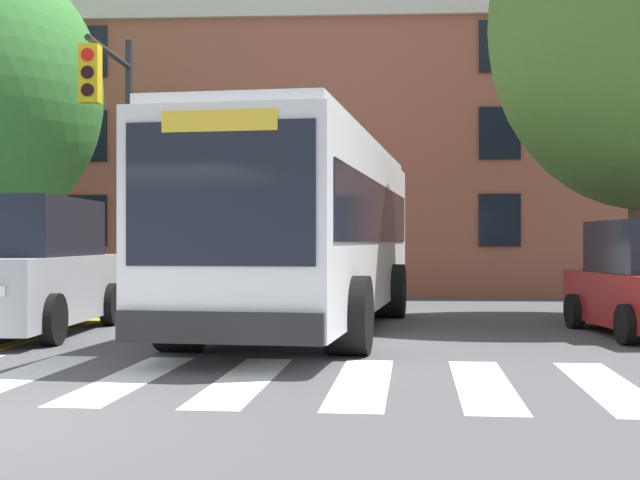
% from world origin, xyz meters
% --- Properties ---
extents(crosswalk, '(10.97, 4.00, 0.01)m').
position_xyz_m(crosswalk, '(0.82, 2.47, 0.00)').
color(crosswalk, white).
rests_on(crosswalk, ground).
extents(lane_line_yellow_inner, '(0.12, 36.00, 0.01)m').
position_xyz_m(lane_line_yellow_inner, '(-1.87, 16.47, 0.00)').
color(lane_line_yellow_inner, gold).
rests_on(lane_line_yellow_inner, ground).
extents(lane_line_yellow_outer, '(0.12, 36.00, 0.01)m').
position_xyz_m(lane_line_yellow_outer, '(-1.71, 16.47, 0.00)').
color(lane_line_yellow_outer, gold).
rests_on(lane_line_yellow_outer, ground).
extents(city_bus, '(3.73, 11.27, 3.24)m').
position_xyz_m(city_bus, '(2.40, 8.11, 1.75)').
color(city_bus, white).
rests_on(city_bus, ground).
extents(car_silver_near_lane, '(2.29, 5.06, 2.21)m').
position_xyz_m(car_silver_near_lane, '(-2.16, 6.97, 1.05)').
color(car_silver_near_lane, '#B7BABF').
rests_on(car_silver_near_lane, ground).
extents(traffic_light_overhead, '(0.34, 2.73, 5.52)m').
position_xyz_m(traffic_light_overhead, '(-1.35, 9.24, 3.61)').
color(traffic_light_overhead, '#28282D').
rests_on(traffic_light_overhead, ground).
extents(building_facade, '(41.92, 8.20, 8.28)m').
position_xyz_m(building_facade, '(1.29, 20.77, 4.15)').
color(building_facade, '#9E5642').
rests_on(building_facade, ground).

